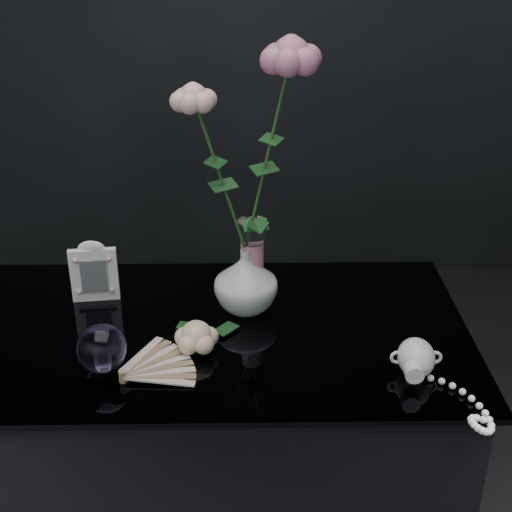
{
  "coord_description": "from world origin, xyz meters",
  "views": [
    {
      "loc": [
        0.08,
        -1.17,
        1.54
      ],
      "look_at": [
        0.1,
        0.06,
        0.92
      ],
      "focal_mm": 50.0,
      "sensor_mm": 36.0,
      "label": 1
    }
  ],
  "objects_px": {
    "picture_frame": "(94,271)",
    "vase": "(246,280)",
    "paperweight": "(102,348)",
    "wine_glass": "(252,264)",
    "loose_rose": "(196,336)",
    "pearl_jar": "(416,356)"
  },
  "relations": [
    {
      "from": "picture_frame",
      "to": "loose_rose",
      "type": "relative_size",
      "value": 0.75
    },
    {
      "from": "vase",
      "to": "loose_rose",
      "type": "height_order",
      "value": "vase"
    },
    {
      "from": "vase",
      "to": "wine_glass",
      "type": "relative_size",
      "value": 0.71
    },
    {
      "from": "wine_glass",
      "to": "pearl_jar",
      "type": "distance_m",
      "value": 0.39
    },
    {
      "from": "picture_frame",
      "to": "loose_rose",
      "type": "xyz_separation_m",
      "value": [
        0.23,
        -0.2,
        -0.04
      ]
    },
    {
      "from": "vase",
      "to": "picture_frame",
      "type": "relative_size",
      "value": 0.99
    },
    {
      "from": "vase",
      "to": "wine_glass",
      "type": "distance_m",
      "value": 0.04
    },
    {
      "from": "vase",
      "to": "picture_frame",
      "type": "distance_m",
      "value": 0.33
    },
    {
      "from": "picture_frame",
      "to": "pearl_jar",
      "type": "xyz_separation_m",
      "value": [
        0.63,
        -0.28,
        -0.03
      ]
    },
    {
      "from": "wine_glass",
      "to": "pearl_jar",
      "type": "relative_size",
      "value": 0.8
    },
    {
      "from": "picture_frame",
      "to": "paperweight",
      "type": "xyz_separation_m",
      "value": [
        0.06,
        -0.26,
        -0.02
      ]
    },
    {
      "from": "picture_frame",
      "to": "vase",
      "type": "bearing_deg",
      "value": -14.62
    },
    {
      "from": "picture_frame",
      "to": "paperweight",
      "type": "relative_size",
      "value": 1.54
    },
    {
      "from": "paperweight",
      "to": "pearl_jar",
      "type": "relative_size",
      "value": 0.37
    },
    {
      "from": "wine_glass",
      "to": "picture_frame",
      "type": "bearing_deg",
      "value": 175.01
    },
    {
      "from": "paperweight",
      "to": "picture_frame",
      "type": "bearing_deg",
      "value": 103.09
    },
    {
      "from": "wine_glass",
      "to": "paperweight",
      "type": "bearing_deg",
      "value": -140.29
    },
    {
      "from": "paperweight",
      "to": "loose_rose",
      "type": "bearing_deg",
      "value": 19.15
    },
    {
      "from": "paperweight",
      "to": "wine_glass",
      "type": "bearing_deg",
      "value": 39.71
    },
    {
      "from": "picture_frame",
      "to": "paperweight",
      "type": "height_order",
      "value": "picture_frame"
    },
    {
      "from": "picture_frame",
      "to": "loose_rose",
      "type": "distance_m",
      "value": 0.31
    },
    {
      "from": "loose_rose",
      "to": "paperweight",
      "type": "bearing_deg",
      "value": 179.71
    }
  ]
}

